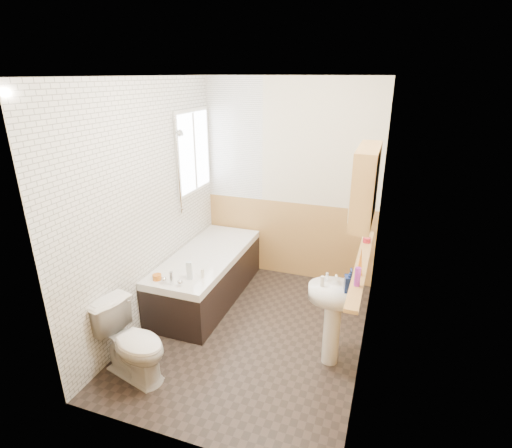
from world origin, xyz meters
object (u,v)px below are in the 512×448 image
object	(u,v)px
pine_shelf	(362,264)
medicine_cabinet	(365,185)
toilet	(132,343)
bathtub	(207,275)
sink	(333,309)

from	to	relation	value
pine_shelf	medicine_cabinet	world-z (taller)	medicine_cabinet
toilet	bathtub	bearing A→B (deg)	13.39
sink	pine_shelf	xyz separation A→B (m)	(0.20, 0.05, 0.45)
bathtub	sink	world-z (taller)	sink
bathtub	pine_shelf	distance (m)	2.01
sink	medicine_cabinet	world-z (taller)	medicine_cabinet
bathtub	toilet	xyz separation A→B (m)	(-0.03, -1.41, 0.04)
sink	pine_shelf	distance (m)	0.50
bathtub	medicine_cabinet	distance (m)	2.37
toilet	pine_shelf	size ratio (longest dim) A/B	0.45
toilet	pine_shelf	xyz separation A→B (m)	(1.80, 0.79, 0.68)
toilet	pine_shelf	world-z (taller)	pine_shelf
bathtub	pine_shelf	bearing A→B (deg)	-19.29
toilet	sink	xyz separation A→B (m)	(1.60, 0.75, 0.22)
toilet	medicine_cabinet	world-z (taller)	medicine_cabinet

